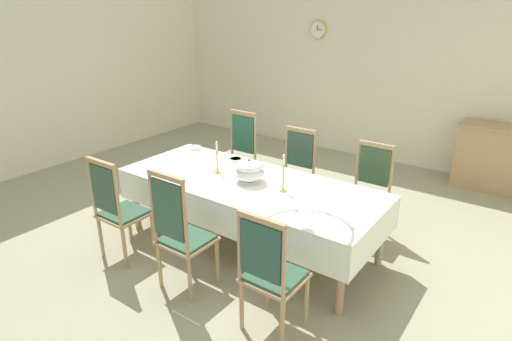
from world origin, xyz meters
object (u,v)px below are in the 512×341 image
at_px(soup_tureen, 249,171).
at_px(bowl_near_left, 236,159).
at_px(chair_south_b, 181,232).
at_px(candlestick_west, 217,160).
at_px(spoon_secondary, 191,147).
at_px(spoon_primary, 230,158).
at_px(chair_north_b, 294,171).
at_px(mounted_clock, 318,30).
at_px(bowl_near_right, 195,147).
at_px(chair_south_c, 270,272).
at_px(candlestick_east, 283,176).
at_px(sideboard, 512,161).
at_px(chair_north_c, 368,189).
at_px(chair_north_a, 238,155).
at_px(dining_table, 249,188).
at_px(chair_south_a, 118,208).

distance_m(soup_tureen, bowl_near_left, 0.66).
distance_m(chair_south_b, candlestick_west, 1.08).
bearing_deg(spoon_secondary, bowl_near_left, 4.31).
xyz_separation_m(soup_tureen, spoon_primary, (-0.62, 0.44, -0.11)).
xyz_separation_m(candlestick_west, spoon_secondary, (-0.86, 0.47, -0.14)).
relative_size(chair_south_b, soup_tureen, 3.69).
distance_m(chair_north_b, mounted_clock, 3.12).
xyz_separation_m(bowl_near_right, mounted_clock, (0.06, 3.01, 1.29)).
height_order(chair_south_c, bowl_near_left, chair_south_c).
bearing_deg(bowl_near_left, chair_south_c, -44.08).
bearing_deg(soup_tureen, spoon_primary, 144.50).
height_order(chair_south_b, chair_south_c, chair_south_b).
relative_size(candlestick_east, bowl_near_right, 2.49).
xyz_separation_m(spoon_secondary, sideboard, (3.35, 2.74, -0.29)).
height_order(bowl_near_right, mounted_clock, mounted_clock).
xyz_separation_m(chair_north_c, bowl_near_right, (-2.10, -0.51, 0.22)).
xyz_separation_m(bowl_near_left, mounted_clock, (-0.62, 3.05, 1.29)).
distance_m(chair_north_a, spoon_secondary, 0.64).
distance_m(bowl_near_right, sideboard, 4.28).
relative_size(bowl_near_right, sideboard, 0.11).
bearing_deg(mounted_clock, chair_north_c, -50.94).
height_order(candlestick_west, candlestick_east, candlestick_east).
bearing_deg(mounted_clock, bowl_near_left, -78.53).
bearing_deg(chair_north_a, sideboard, -142.77).
xyz_separation_m(chair_north_c, candlestick_east, (-0.50, -0.96, 0.35)).
distance_m(chair_south_c, mounted_clock, 5.09).
relative_size(chair_south_c, chair_north_c, 1.02).
bearing_deg(chair_north_a, candlestick_east, 143.83).
bearing_deg(sideboard, spoon_primary, 46.05).
bearing_deg(chair_north_a, chair_south_b, 114.46).
relative_size(dining_table, chair_north_a, 2.42).
relative_size(chair_north_b, chair_north_c, 1.01).
distance_m(chair_south_a, mounted_clock, 4.67).
height_order(chair_south_a, candlestick_west, chair_south_a).
relative_size(bowl_near_left, spoon_secondary, 0.87).
height_order(chair_south_c, candlestick_west, candlestick_west).
height_order(chair_south_b, chair_north_b, chair_south_b).
bearing_deg(mounted_clock, chair_south_b, -76.13).
xyz_separation_m(chair_south_c, candlestick_west, (-1.34, 0.96, 0.33)).
bearing_deg(spoon_secondary, dining_table, -11.60).
bearing_deg(spoon_secondary, soup_tureen, -11.46).
height_order(soup_tureen, spoon_secondary, soup_tureen).
bearing_deg(dining_table, chair_north_c, 46.09).
bearing_deg(soup_tureen, dining_table, 180.00).
xyz_separation_m(chair_south_b, candlestick_west, (-0.40, 0.96, 0.30)).
relative_size(chair_south_b, chair_north_b, 1.10).
relative_size(chair_south_b, candlestick_west, 3.30).
distance_m(bowl_near_left, spoon_primary, 0.12).
distance_m(dining_table, chair_south_b, 0.97).
xyz_separation_m(chair_south_a, spoon_primary, (0.29, 1.40, 0.18)).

